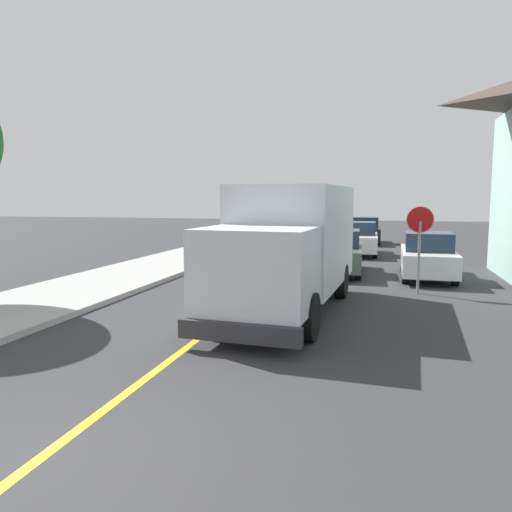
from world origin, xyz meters
name	(u,v)px	position (x,y,z in m)	size (l,w,h in m)	color
ground_plane	(27,469)	(0.00, 0.00, 0.00)	(120.00, 120.00, 0.00)	#303033
centre_line_yellow	(258,294)	(0.00, 10.00, 0.00)	(0.16, 56.00, 0.01)	gold
box_truck	(290,242)	(1.33, 8.12, 1.77)	(2.81, 7.31, 3.20)	silver
parked_car_near	(338,253)	(1.95, 14.79, 0.79)	(1.97, 4.47, 1.67)	#4C564C
parked_car_mid	(359,239)	(2.43, 21.29, 0.79)	(1.90, 4.44, 1.67)	silver
parked_car_far	(365,231)	(2.46, 27.77, 0.79)	(1.98, 4.47, 1.67)	black
parked_van_across	(428,256)	(5.20, 14.38, 0.79)	(1.87, 4.43, 1.67)	silver
stop_sign	(420,233)	(4.68, 11.28, 1.86)	(0.80, 0.10, 2.65)	gray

